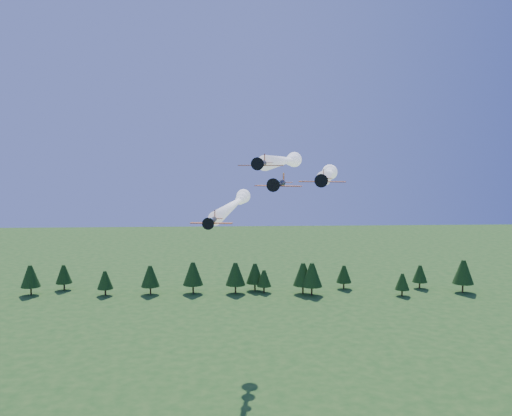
{
  "coord_description": "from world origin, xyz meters",
  "views": [
    {
      "loc": [
        -6.97,
        -94.76,
        51.17
      ],
      "look_at": [
        -1.97,
        0.0,
        41.94
      ],
      "focal_mm": 40.0,
      "sensor_mm": 36.0,
      "label": 1
    }
  ],
  "objects_px": {
    "plane_left": "(234,204)",
    "plane_right": "(329,173)",
    "plane_lead": "(285,161)",
    "plane_slot": "(279,184)"
  },
  "relations": [
    {
      "from": "plane_lead",
      "to": "plane_right",
      "type": "bearing_deg",
      "value": 22.67
    },
    {
      "from": "plane_lead",
      "to": "plane_slot",
      "type": "height_order",
      "value": "plane_lead"
    },
    {
      "from": "plane_lead",
      "to": "plane_left",
      "type": "height_order",
      "value": "plane_lead"
    },
    {
      "from": "plane_lead",
      "to": "plane_slot",
      "type": "relative_size",
      "value": 6.13
    },
    {
      "from": "plane_lead",
      "to": "plane_left",
      "type": "relative_size",
      "value": 0.99
    },
    {
      "from": "plane_slot",
      "to": "plane_right",
      "type": "bearing_deg",
      "value": 76.5
    },
    {
      "from": "plane_left",
      "to": "plane_slot",
      "type": "bearing_deg",
      "value": -68.02
    },
    {
      "from": "plane_left",
      "to": "plane_right",
      "type": "relative_size",
      "value": 1.15
    },
    {
      "from": "plane_left",
      "to": "plane_right",
      "type": "distance_m",
      "value": 23.12
    },
    {
      "from": "plane_lead",
      "to": "plane_right",
      "type": "distance_m",
      "value": 10.1
    }
  ]
}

